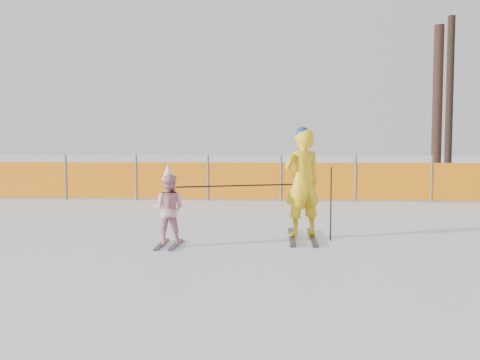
# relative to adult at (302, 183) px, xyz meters

# --- Properties ---
(ground) EXTENTS (120.00, 120.00, 0.00)m
(ground) POSITION_rel_adult_xyz_m (-1.00, -0.98, -0.92)
(ground) COLOR white
(ground) RESTS_ON ground
(adult) EXTENTS (0.76, 1.62, 1.85)m
(adult) POSITION_rel_adult_xyz_m (0.00, 0.00, 0.00)
(adult) COLOR black
(adult) RESTS_ON ground
(child) EXTENTS (0.55, 0.87, 1.26)m
(child) POSITION_rel_adult_xyz_m (-2.09, -0.79, -0.34)
(child) COLOR black
(child) RESTS_ON ground
(ski_poles) EXTENTS (2.44, 0.72, 1.20)m
(ski_poles) POSITION_rel_adult_xyz_m (-0.48, -0.32, -0.13)
(ski_poles) COLOR black
(ski_poles) RESTS_ON ground
(safety_fence) EXTENTS (17.81, 0.06, 1.25)m
(safety_fence) POSITION_rel_adult_xyz_m (-3.50, 5.66, -0.36)
(safety_fence) COLOR #595960
(safety_fence) RESTS_ON ground
(tree_trunks) EXTENTS (0.99, 1.26, 6.05)m
(tree_trunks) POSITION_rel_adult_xyz_m (5.27, 10.21, 1.95)
(tree_trunks) COLOR #311D16
(tree_trunks) RESTS_ON ground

